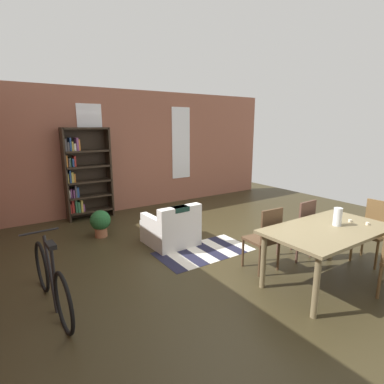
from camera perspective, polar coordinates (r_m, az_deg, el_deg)
ground_plane at (r=4.98m, az=9.11°, el=-12.23°), size 9.70×9.70×0.00m
back_wall_brick at (r=7.76m, az=-9.97°, el=7.75°), size 7.83×0.12×2.90m
window_pane_0 at (r=7.28m, az=-18.50°, el=8.14°), size 0.55×0.02×1.89m
window_pane_1 at (r=8.24m, az=-2.10°, el=9.21°), size 0.55×0.02×1.89m
dining_table at (r=4.31m, az=24.32°, el=-7.36°), size 1.72×0.96×0.78m
vase_on_table at (r=4.40m, az=25.84°, el=-4.24°), size 0.11×0.11×0.24m
tealight_candle_0 at (r=4.65m, az=30.26°, el=-5.18°), size 0.04×0.04×0.04m
tealight_candle_1 at (r=4.67m, az=27.72°, el=-4.84°), size 0.04×0.04×0.03m
dining_chair_head_right at (r=5.41m, az=31.17°, el=-6.09°), size 0.42×0.42×0.95m
dining_chair_far_left at (r=4.47m, az=13.64°, el=-8.27°), size 0.42×0.42×0.95m
dining_chair_far_right at (r=5.04m, az=19.73°, el=-6.25°), size 0.41×0.41×0.95m
bookshelf_tall at (r=7.10m, az=-19.72°, el=3.22°), size 1.00×0.33×2.03m
armchair_white at (r=5.37m, az=-3.88°, el=-7.01°), size 0.83×0.83×0.75m
bicycle_second at (r=3.93m, az=-25.07°, el=-15.03°), size 0.44×1.66×0.88m
potted_plant_by_shelf at (r=5.96m, az=-16.94°, el=-5.43°), size 0.38×0.38×0.51m
striped_rug at (r=5.16m, az=2.28°, el=-11.13°), size 1.58×0.87×0.01m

